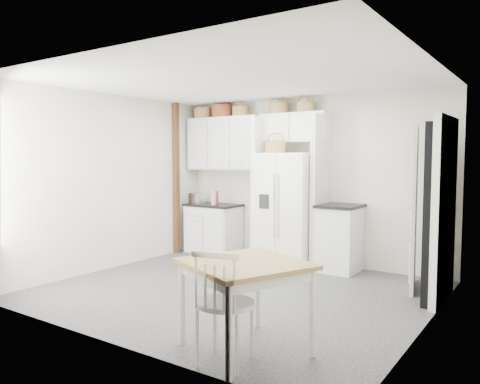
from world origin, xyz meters
The scene contains 28 objects.
floor centered at (0.00, 0.00, 0.00)m, with size 4.50×4.50×0.00m, color black.
ceiling centered at (0.00, 0.00, 2.60)m, with size 4.50×4.50×0.00m, color white.
wall_back centered at (0.00, 2.00, 1.30)m, with size 4.50×4.50×0.00m, color beige.
wall_left centered at (-2.25, 0.00, 1.30)m, with size 4.00×4.00×0.00m, color beige.
wall_right centered at (2.25, 0.00, 1.30)m, with size 4.00×4.00×0.00m, color beige.
refrigerator centered at (-0.15, 1.63, 0.87)m, with size 0.89×0.72×1.73m, color white.
base_cab_left centered at (-1.66, 1.70, 0.41)m, with size 0.88×0.56×0.82m, color white.
base_cab_right centered at (0.68, 1.70, 0.47)m, with size 0.53×0.64×0.94m, color white.
dining_table centered at (1.10, -1.45, 0.39)m, with size 0.93×0.93×0.78m, color olive.
windsor_chair centered at (1.10, -1.75, 0.49)m, with size 0.48×0.44×0.98m, color white.
counter_left centered at (-1.66, 1.70, 0.84)m, with size 0.92×0.60×0.04m, color black.
counter_right centered at (0.68, 1.70, 0.96)m, with size 0.57×0.68×0.04m, color black.
toaster centered at (-1.94, 1.59, 0.95)m, with size 0.27×0.15×0.19m, color silver.
cookbook_red centered at (-1.56, 1.62, 0.97)m, with size 0.03×0.15×0.23m, color #B02931.
cookbook_cream centered at (-1.56, 1.62, 0.97)m, with size 0.03×0.16×0.23m, color #EEE8CF.
basket_upper_a centered at (-1.99, 1.83, 2.44)m, with size 0.32×0.32×0.18m, color brown.
basket_upper_b centered at (-1.57, 1.83, 2.46)m, with size 0.37×0.37×0.22m, color brown.
basket_upper_c centered at (-1.18, 1.83, 2.43)m, with size 0.29×0.29×0.17m, color brown.
basket_bridge_a centered at (-0.44, 1.83, 2.44)m, with size 0.32×0.32×0.18m, color brown.
basket_bridge_b centered at (0.03, 1.83, 2.43)m, with size 0.28×0.28×0.16m, color brown.
basket_fridge_a centered at (-0.33, 1.53, 1.82)m, with size 0.32×0.32×0.17m, color brown.
upper_cabinet centered at (-1.50, 1.83, 1.90)m, with size 1.40×0.34×0.90m, color white.
bridge_cabinet centered at (-0.15, 1.83, 2.12)m, with size 1.12×0.34×0.45m, color white.
fridge_panel_left centered at (-0.66, 1.70, 1.15)m, with size 0.08×0.60×2.30m, color white.
fridge_panel_right centered at (0.36, 1.70, 1.15)m, with size 0.08×0.60×2.30m, color white.
trim_post centered at (-2.20, 1.35, 1.30)m, with size 0.09×0.09×2.60m, color #382114.
doorway_void centered at (2.16, 1.00, 1.02)m, with size 0.18×0.85×2.05m, color black.
door_slab centered at (1.80, 1.33, 1.02)m, with size 0.80×0.04×2.05m, color white.
Camera 1 is at (3.27, -4.72, 1.66)m, focal length 35.00 mm.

